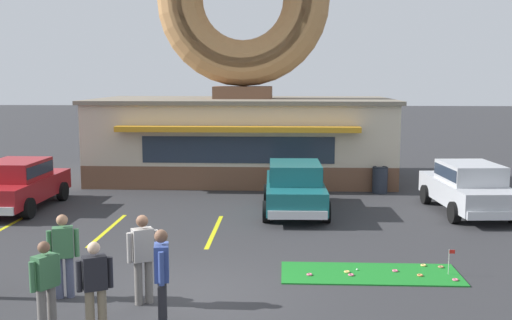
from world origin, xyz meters
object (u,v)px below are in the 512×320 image
object	(u,v)px
pedestrian_clipboard_woman	(162,274)
pedestrian_hooded_kid	(63,252)
car_red	(19,182)
car_silver	(468,186)
pedestrian_beanie_man	(46,282)
pedestrian_crossing_woman	(95,284)
putting_flag_pin	(451,256)
pedestrian_blue_sweater_man	(143,255)
golf_ball	(357,269)
trash_bin	(380,180)
car_teal	(295,185)

from	to	relation	value
pedestrian_clipboard_woman	pedestrian_hooded_kid	bearing A→B (deg)	149.09
pedestrian_hooded_kid	pedestrian_clipboard_woman	bearing A→B (deg)	-30.91
pedestrian_hooded_kid	car_red	bearing A→B (deg)	119.41
car_silver	pedestrian_beanie_man	size ratio (longest dim) A/B	3.02
pedestrian_hooded_kid	pedestrian_beanie_man	size ratio (longest dim) A/B	1.06
pedestrian_clipboard_woman	pedestrian_crossing_woman	bearing A→B (deg)	-163.88
putting_flag_pin	car_red	world-z (taller)	car_red
pedestrian_clipboard_woman	pedestrian_crossing_woman	size ratio (longest dim) A/B	1.09
pedestrian_clipboard_woman	pedestrian_blue_sweater_man	bearing A→B (deg)	118.40
car_silver	pedestrian_clipboard_woman	distance (m)	11.97
pedestrian_blue_sweater_man	pedestrian_hooded_kid	distance (m)	1.62
golf_ball	pedestrian_clipboard_woman	distance (m)	4.90
car_silver	pedestrian_beanie_man	xyz separation A→B (m)	(-9.72, -9.29, -0.02)
pedestrian_blue_sweater_man	pedestrian_crossing_woman	world-z (taller)	pedestrian_blue_sweater_man
putting_flag_pin	pedestrian_crossing_woman	bearing A→B (deg)	-153.94
trash_bin	pedestrian_clipboard_woman	bearing A→B (deg)	-114.47
car_red	pedestrian_hooded_kid	bearing A→B (deg)	-60.59
car_red	trash_bin	distance (m)	12.53
pedestrian_hooded_kid	trash_bin	distance (m)	13.44
golf_ball	car_teal	distance (m)	5.96
pedestrian_clipboard_woman	pedestrian_crossing_woman	world-z (taller)	pedestrian_clipboard_woman
car_silver	pedestrian_blue_sweater_man	xyz separation A→B (m)	(-8.38, -8.01, 0.08)
pedestrian_crossing_woman	trash_bin	size ratio (longest dim) A/B	1.61
car_red	car_teal	world-z (taller)	same
car_teal	trash_bin	world-z (taller)	car_teal
car_red	putting_flag_pin	bearing A→B (deg)	-26.41
car_red	pedestrian_clipboard_woman	bearing A→B (deg)	-54.10
car_red	pedestrian_clipboard_woman	distance (m)	11.10
pedestrian_clipboard_woman	trash_bin	bearing A→B (deg)	65.53
car_teal	pedestrian_crossing_woman	world-z (taller)	car_teal
putting_flag_pin	pedestrian_hooded_kid	distance (m)	7.99
pedestrian_crossing_woman	pedestrian_hooded_kid	bearing A→B (deg)	125.04
car_teal	pedestrian_hooded_kid	size ratio (longest dim) A/B	2.79
car_teal	pedestrian_beanie_man	distance (m)	10.08
car_red	car_teal	xyz separation A→B (m)	(8.90, -0.09, 0.00)
car_silver	trash_bin	distance (m)	3.91
car_silver	car_teal	distance (m)	5.42
car_silver	pedestrian_blue_sweater_man	size ratio (longest dim) A/B	2.73
car_silver	pedestrian_blue_sweater_man	bearing A→B (deg)	-136.29
pedestrian_blue_sweater_man	pedestrian_beanie_man	distance (m)	1.85
pedestrian_hooded_kid	pedestrian_clipboard_woman	xyz separation A→B (m)	(2.17, -1.30, 0.04)
golf_ball	pedestrian_crossing_woman	world-z (taller)	pedestrian_crossing_woman
putting_flag_pin	trash_bin	bearing A→B (deg)	90.28
pedestrian_hooded_kid	pedestrian_crossing_woman	bearing A→B (deg)	-54.96
pedestrian_hooded_kid	golf_ball	bearing A→B (deg)	17.40
trash_bin	golf_ball	bearing A→B (deg)	-101.86
car_teal	pedestrian_clipboard_woman	world-z (taller)	pedestrian_clipboard_woman
pedestrian_hooded_kid	pedestrian_crossing_woman	size ratio (longest dim) A/B	1.05
car_silver	pedestrian_blue_sweater_man	distance (m)	11.60
golf_ball	pedestrian_clipboard_woman	xyz separation A→B (m)	(-3.66, -3.13, 0.90)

